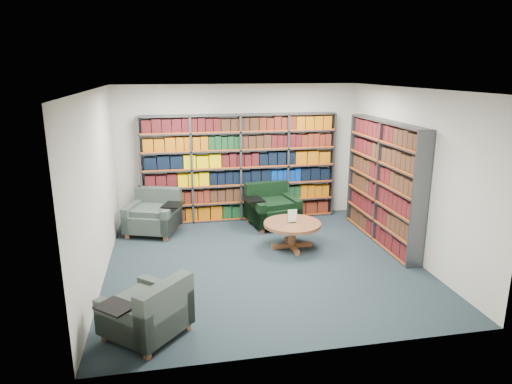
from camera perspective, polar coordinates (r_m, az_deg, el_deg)
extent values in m
cube|color=black|center=(7.61, 0.87, -8.86)|extent=(5.00, 5.00, 0.01)
cube|color=white|center=(6.96, 0.96, 12.78)|extent=(5.00, 5.00, 0.01)
cube|color=beige|center=(9.57, -2.18, 4.95)|extent=(5.00, 0.01, 2.80)
cube|color=beige|center=(4.84, 7.04, -5.43)|extent=(5.00, 0.01, 2.80)
cube|color=beige|center=(7.09, -19.31, 0.48)|extent=(0.01, 5.00, 2.80)
cube|color=beige|center=(8.04, 18.67, 2.20)|extent=(0.01, 5.00, 2.80)
cube|color=#47494F|center=(9.47, -2.00, 2.99)|extent=(4.00, 0.28, 2.20)
cube|color=silver|center=(9.60, -2.13, 3.15)|extent=(4.00, 0.02, 2.20)
cube|color=#D84C0A|center=(9.34, -1.88, 2.83)|extent=(4.00, 0.01, 2.20)
cube|color=#541C10|center=(9.71, -1.95, -2.34)|extent=(3.88, 0.21, 0.29)
cube|color=#0F3317|center=(9.60, -1.97, -0.25)|extent=(3.88, 0.21, 0.29)
cube|color=#3E0E10|center=(9.51, -1.99, 1.88)|extent=(3.88, 0.21, 0.29)
cube|color=black|center=(9.43, -2.01, 4.05)|extent=(3.88, 0.21, 0.29)
cube|color=#964E08|center=(9.37, -2.03, 6.25)|extent=(3.88, 0.21, 0.29)
cube|color=#3E0E10|center=(9.32, -2.06, 8.48)|extent=(3.88, 0.21, 0.29)
cube|color=#47494F|center=(8.55, 15.59, 1.10)|extent=(0.28, 2.50, 2.20)
cube|color=silver|center=(8.61, 16.37, 1.14)|extent=(0.02, 2.50, 2.20)
cube|color=#D84C0A|center=(8.49, 14.81, 1.07)|extent=(0.02, 2.50, 2.20)
cube|color=#371E11|center=(8.81, 15.17, -4.73)|extent=(0.21, 2.38, 0.29)
cube|color=#3E0E10|center=(8.69, 15.34, -2.45)|extent=(0.21, 2.38, 0.29)
cube|color=#371E11|center=(8.59, 15.51, -0.12)|extent=(0.21, 2.38, 0.29)
cube|color=#371E11|center=(8.51, 15.68, 2.26)|extent=(0.21, 2.38, 0.29)
cube|color=#3E0E10|center=(8.44, 15.85, 4.69)|extent=(0.21, 2.38, 0.29)
cube|color=#3E0E10|center=(8.38, 16.04, 7.16)|extent=(0.21, 2.38, 0.29)
cube|color=#022337|center=(9.07, -12.74, -3.43)|extent=(1.16, 1.16, 0.32)
cube|color=#022337|center=(9.32, -12.03, -1.59)|extent=(0.92, 0.49, 0.72)
cube|color=#022337|center=(9.19, -14.99, -2.81)|extent=(0.44, 0.90, 0.48)
cube|color=#022337|center=(8.91, -10.47, -3.09)|extent=(0.44, 0.90, 0.48)
cube|color=black|center=(8.77, -10.35, -1.59)|extent=(0.47, 0.53, 0.03)
cube|color=brown|center=(8.95, -15.74, -5.31)|extent=(0.09, 0.09, 0.10)
cube|color=brown|center=(8.68, -11.24, -5.67)|extent=(0.09, 0.09, 0.10)
cube|color=brown|center=(9.59, -13.94, -3.80)|extent=(0.09, 0.09, 0.10)
cube|color=brown|center=(9.34, -9.71, -4.09)|extent=(0.09, 0.09, 0.10)
cube|color=black|center=(9.28, 2.07, -2.62)|extent=(1.06, 1.06, 0.32)
cube|color=black|center=(9.53, 1.25, -0.85)|extent=(0.93, 0.36, 0.73)
cube|color=black|center=(9.12, -0.15, -2.40)|extent=(0.30, 0.92, 0.49)
cube|color=black|center=(9.41, 4.24, -1.89)|extent=(0.30, 0.92, 0.49)
cube|color=black|center=(8.98, -0.34, -0.92)|extent=(0.42, 0.50, 0.03)
cube|color=brown|center=(8.88, 0.78, -4.88)|extent=(0.08, 0.08, 0.10)
cube|color=brown|center=(9.17, 5.14, -4.28)|extent=(0.08, 0.08, 0.10)
cube|color=brown|center=(9.54, -0.89, -3.44)|extent=(0.08, 0.08, 0.10)
cube|color=brown|center=(9.81, 3.22, -2.94)|extent=(0.08, 0.08, 0.10)
cube|color=#022337|center=(5.77, -13.59, -14.93)|extent=(1.17, 1.17, 0.29)
cube|color=#022337|center=(5.48, -11.25, -14.30)|extent=(0.69, 0.73, 0.66)
cube|color=#022337|center=(5.95, -11.23, -13.00)|extent=(0.70, 0.65, 0.44)
cube|color=#022337|center=(5.53, -16.26, -15.67)|extent=(0.70, 0.65, 0.44)
cube|color=black|center=(5.42, -17.16, -13.53)|extent=(0.51, 0.50, 0.02)
cube|color=brown|center=(6.29, -13.52, -14.29)|extent=(0.09, 0.09, 0.09)
cube|color=brown|center=(5.90, -18.33, -16.77)|extent=(0.09, 0.09, 0.09)
cube|color=brown|center=(5.88, -8.61, -16.24)|extent=(0.09, 0.09, 0.09)
cube|color=brown|center=(5.47, -13.42, -19.17)|extent=(0.09, 0.09, 0.09)
cylinder|color=brown|center=(8.08, 4.55, -4.02)|extent=(1.01, 1.01, 0.06)
cylinder|color=brown|center=(8.15, 4.52, -5.50)|extent=(0.13, 0.13, 0.40)
cube|color=brown|center=(8.22, 4.49, -6.67)|extent=(0.73, 0.09, 0.07)
cube|color=brown|center=(8.22, 4.49, -6.67)|extent=(0.09, 0.73, 0.07)
cube|color=black|center=(8.06, 4.56, -3.79)|extent=(0.11, 0.06, 0.01)
cube|color=white|center=(8.03, 4.57, -3.00)|extent=(0.16, 0.01, 0.22)
cube|color=#145926|center=(8.04, 4.56, -2.98)|extent=(0.17, 0.00, 0.24)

